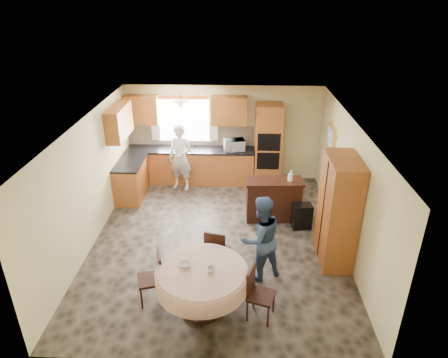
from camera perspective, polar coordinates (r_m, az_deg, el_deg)
The scene contains 36 objects.
floor at distance 8.32m, azimuth -0.92°, elevation -8.57°, with size 5.00×6.00×0.01m, color brown.
ceiling at distance 7.21m, azimuth -1.06°, elevation 8.07°, with size 5.00×6.00×0.01m, color white.
wall_back at distance 10.45m, azimuth -0.11°, elevation 6.54°, with size 5.00×0.02×2.50m, color beige.
wall_front at distance 5.19m, azimuth -2.80°, elevation -15.87°, with size 5.00×0.02×2.50m, color beige.
wall_left at distance 8.20m, azimuth -18.71°, elevation -0.51°, with size 0.02×6.00×2.50m, color beige.
wall_right at distance 7.96m, azimuth 17.30°, elevation -1.11°, with size 0.02×6.00×2.50m, color beige.
window at distance 10.41m, azimuth -5.69°, elevation 8.36°, with size 1.40×0.03×1.10m, color white.
curtain_left at distance 10.47m, azimuth -9.85°, elevation 8.51°, with size 0.22×0.02×1.15m, color white.
curtain_right at distance 10.27m, azimuth -1.54°, elevation 8.54°, with size 0.22×0.02×1.15m, color white.
base_cab_back at distance 10.53m, azimuth -4.80°, elevation 1.87°, with size 3.30×0.60×0.88m, color #CC7136.
counter_back at distance 10.36m, azimuth -4.89°, elevation 4.20°, with size 3.30×0.64×0.04m, color black.
base_cab_left at distance 9.99m, azimuth -13.10°, elevation -0.14°, with size 0.60×1.20×0.88m, color #CC7136.
counter_left at distance 9.80m, azimuth -13.37°, elevation 2.28°, with size 0.64×1.20×0.04m, color black.
backsplash at distance 10.53m, azimuth -4.77°, elevation 6.20°, with size 3.30×0.02×0.55m, color beige.
wall_cab_left at distance 10.37m, azimuth -11.71°, elevation 9.69°, with size 0.85×0.33×0.72m, color #B8712E.
wall_cab_right at distance 10.09m, azimuth 0.71°, elevation 9.76°, with size 0.90×0.33×0.72m, color #B8712E.
wall_cab_side at distance 9.49m, azimuth -14.78°, elevation 7.88°, with size 0.33×1.20×0.72m, color #B8712E.
oven_tower at distance 10.24m, azimuth 6.28°, elevation 4.85°, with size 0.66×0.62×2.12m, color #CC7136.
oven_upper at distance 9.88m, azimuth 6.45°, elevation 5.23°, with size 0.56×0.01×0.45m, color black.
oven_lower at distance 10.07m, azimuth 6.31°, elevation 2.56°, with size 0.56×0.01×0.45m, color black.
pendant at distance 9.80m, azimuth -6.18°, elevation 10.42°, with size 0.36×0.36×0.18m, color beige.
sideboard at distance 8.86m, azimuth 7.03°, elevation -3.10°, with size 1.24×0.51×0.88m, color #3A1A0F.
space_heater at distance 8.71m, azimuth 11.04°, elevation -5.24°, with size 0.40×0.28×0.55m, color black.
cupboard at distance 7.54m, azimuth 15.96°, elevation -4.44°, with size 0.54×1.08×2.05m, color #CC7136.
dining_table at distance 6.34m, azimuth -3.18°, elevation -14.01°, with size 1.43×1.43×0.82m.
chair_left at distance 6.72m, azimuth -9.94°, elevation -13.36°, with size 0.48×0.48×0.89m.
chair_back at distance 7.15m, azimuth -1.10°, elevation -10.08°, with size 0.48×0.48×0.92m.
chair_right at distance 6.37m, azimuth 4.71°, elevation -15.63°, with size 0.49×0.49×0.89m.
framed_picture at distance 9.23m, azimuth 15.10°, elevation 5.77°, with size 0.06×0.64×0.53m.
microwave at distance 10.18m, azimuth 1.47°, elevation 4.87°, with size 0.51×0.35×0.28m, color silver.
person_sink at distance 10.04m, azimuth -6.23°, elevation 3.07°, with size 0.62×0.40×1.69m, color silver.
person_dining at distance 6.96m, azimuth 5.22°, elevation -8.46°, with size 0.77×0.60×1.58m, color #354C74.
bowl_sideboard at distance 8.62m, azimuth 4.91°, elevation -0.34°, with size 0.22×0.22×0.05m, color #B2B2B2.
bottle_sideboard at distance 8.63m, azimuth 9.49°, elevation 0.33°, with size 0.12×0.12×0.30m, color silver.
cup_table at distance 6.15m, azimuth -1.88°, elevation -12.76°, with size 0.11×0.11×0.09m, color #B2B2B2.
bowl_table at distance 6.29m, azimuth -5.53°, elevation -12.09°, with size 0.19×0.19×0.06m, color #B2B2B2.
Camera 1 is at (0.39, -6.86, 4.69)m, focal length 32.00 mm.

